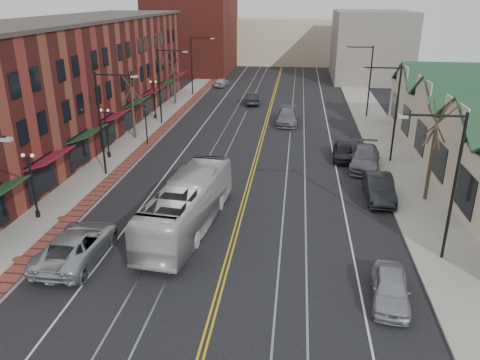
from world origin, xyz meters
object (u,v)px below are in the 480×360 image
(parked_suv, at_px, (77,245))
(parked_car_d, at_px, (343,152))
(parked_car_a, at_px, (390,288))
(parked_car_b, at_px, (379,188))
(parked_car_c, at_px, (365,158))
(transit_bus, at_px, (188,205))

(parked_suv, xyz_separation_m, parked_car_d, (15.60, 18.58, -0.14))
(parked_suv, height_order, parked_car_d, parked_suv)
(parked_car_a, xyz_separation_m, parked_car_d, (-0.54, 20.41, 0.01))
(parked_suv, height_order, parked_car_b, parked_suv)
(parked_car_a, relative_size, parked_car_c, 0.70)
(parked_car_b, relative_size, parked_car_d, 1.21)
(parked_car_a, distance_m, parked_car_d, 20.42)
(parked_car_d, bearing_deg, parked_car_a, -85.26)
(parked_car_c, bearing_deg, parked_suv, -128.49)
(parked_car_c, bearing_deg, parked_car_a, -85.95)
(transit_bus, distance_m, parked_car_d, 17.73)
(parked_car_b, bearing_deg, parked_car_a, -95.58)
(parked_suv, distance_m, parked_car_a, 16.23)
(parked_suv, height_order, parked_car_c, parked_suv)
(parked_car_c, bearing_deg, parked_car_d, 137.87)
(parked_car_c, distance_m, parked_car_d, 2.50)
(transit_bus, bearing_deg, parked_suv, 45.89)
(parked_suv, distance_m, parked_car_d, 24.26)
(parked_car_c, bearing_deg, parked_car_b, -80.98)
(transit_bus, bearing_deg, parked_car_b, -147.65)
(transit_bus, xyz_separation_m, parked_car_b, (12.24, 6.01, -0.74))
(parked_suv, distance_m, parked_car_b, 20.21)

